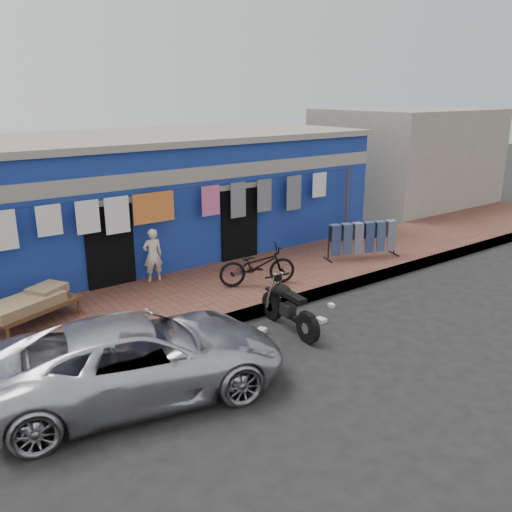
# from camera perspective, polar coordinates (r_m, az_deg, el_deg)

# --- Properties ---
(ground) EXTENTS (80.00, 80.00, 0.00)m
(ground) POSITION_cam_1_polar(r_m,az_deg,el_deg) (10.35, 6.70, -8.73)
(ground) COLOR black
(ground) RESTS_ON ground
(sidewalk) EXTENTS (28.00, 3.00, 0.25)m
(sidewalk) POSITION_cam_1_polar(r_m,az_deg,el_deg) (12.46, -2.75, -3.43)
(sidewalk) COLOR brown
(sidewalk) RESTS_ON ground
(curb) EXTENTS (28.00, 0.10, 0.25)m
(curb) POSITION_cam_1_polar(r_m,az_deg,el_deg) (11.37, 1.36, -5.48)
(curb) COLOR gray
(curb) RESTS_ON ground
(building) EXTENTS (12.20, 5.20, 3.36)m
(building) POSITION_cam_1_polar(r_m,az_deg,el_deg) (15.41, -11.21, 6.28)
(building) COLOR navy
(building) RESTS_ON ground
(neighbor_right) EXTENTS (6.00, 5.00, 3.80)m
(neighbor_right) POSITION_cam_1_polar(r_m,az_deg,el_deg) (22.36, 15.38, 9.84)
(neighbor_right) COLOR #9E9384
(neighbor_right) RESTS_ON ground
(clothesline) EXTENTS (10.06, 0.06, 2.10)m
(clothesline) POSITION_cam_1_polar(r_m,az_deg,el_deg) (12.82, -7.40, 4.98)
(clothesline) COLOR brown
(clothesline) RESTS_ON sidewalk
(car) EXTENTS (4.86, 2.96, 1.28)m
(car) POSITION_cam_1_polar(r_m,az_deg,el_deg) (8.48, -12.17, -10.30)
(car) COLOR silver
(car) RESTS_ON ground
(seated_person) EXTENTS (0.48, 0.36, 1.24)m
(seated_person) POSITION_cam_1_polar(r_m,az_deg,el_deg) (12.60, -10.81, 0.09)
(seated_person) COLOR beige
(seated_person) RESTS_ON sidewalk
(bicycle) EXTENTS (1.83, 1.23, 1.12)m
(bicycle) POSITION_cam_1_polar(r_m,az_deg,el_deg) (12.14, 0.14, -0.54)
(bicycle) COLOR black
(bicycle) RESTS_ON sidewalk
(motorcycle) EXTENTS (0.90, 1.69, 1.01)m
(motorcycle) POSITION_cam_1_polar(r_m,az_deg,el_deg) (10.48, 3.53, -5.27)
(motorcycle) COLOR black
(motorcycle) RESTS_ON ground
(charpoy) EXTENTS (2.35, 2.06, 0.60)m
(charpoy) POSITION_cam_1_polar(r_m,az_deg,el_deg) (11.06, -22.35, -5.13)
(charpoy) COLOR brown
(charpoy) RESTS_ON sidewalk
(jeans_rack) EXTENTS (2.29, 1.68, 0.97)m
(jeans_rack) POSITION_cam_1_polar(r_m,az_deg,el_deg) (14.46, 11.14, 1.72)
(jeans_rack) COLOR black
(jeans_rack) RESTS_ON sidewalk
(litter_a) EXTENTS (0.25, 0.22, 0.09)m
(litter_a) POSITION_cam_1_polar(r_m,az_deg,el_deg) (10.51, 0.54, -7.90)
(litter_a) COLOR silver
(litter_a) RESTS_ON ground
(litter_b) EXTENTS (0.16, 0.18, 0.08)m
(litter_b) POSITION_cam_1_polar(r_m,az_deg,el_deg) (11.83, 7.93, -5.18)
(litter_b) COLOR silver
(litter_b) RESTS_ON ground
(litter_c) EXTENTS (0.18, 0.22, 0.08)m
(litter_c) POSITION_cam_1_polar(r_m,az_deg,el_deg) (11.07, 6.84, -6.72)
(litter_c) COLOR silver
(litter_c) RESTS_ON ground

